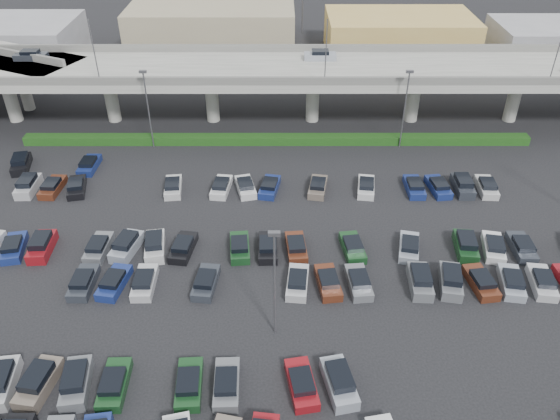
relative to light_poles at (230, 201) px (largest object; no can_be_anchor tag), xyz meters
name	(u,v)px	position (x,y,z in m)	size (l,w,h in m)	color
ground	(276,268)	(4.13, -2.00, -6.24)	(280.00, 280.00, 0.00)	black
overpass	(275,73)	(3.95, 30.00, 0.73)	(150.00, 13.00, 15.80)	gray
hedge	(277,139)	(4.13, 23.00, -5.69)	(66.00, 1.60, 1.10)	#143710
parked_cars	(249,289)	(1.84, -5.51, -5.62)	(63.20, 41.69, 1.67)	#552616
light_poles	(230,201)	(0.00, 0.00, 0.00)	(66.90, 48.38, 10.30)	#54545A
distant_buildings	(345,31)	(16.50, 59.81, -2.49)	(138.00, 24.00, 9.00)	gray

